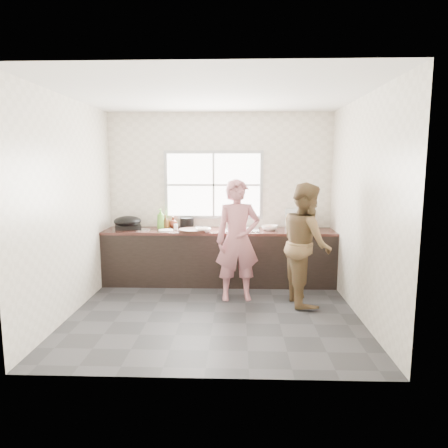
{
  "coord_description": "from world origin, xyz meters",
  "views": [
    {
      "loc": [
        0.29,
        -4.89,
        1.88
      ],
      "look_at": [
        0.1,
        0.65,
        1.05
      ],
      "focal_mm": 32.0,
      "sensor_mm": 36.0,
      "label": 1
    }
  ],
  "objects_px": {
    "dish_rack": "(300,218)",
    "pot_lid_left": "(143,230)",
    "woman": "(238,244)",
    "bowl_crabs": "(270,228)",
    "bottle_brown_short": "(173,223)",
    "person_side": "(306,244)",
    "bowl_held": "(243,229)",
    "wok": "(128,221)",
    "cutting_board": "(193,230)",
    "plate_food": "(166,230)",
    "bowl_mince": "(203,230)",
    "glass_jar": "(176,227)",
    "bottle_brown_tall": "(166,223)",
    "pot_lid_right": "(171,227)",
    "black_pot": "(187,223)",
    "bottle_green": "(161,219)",
    "burner": "(128,226)"
  },
  "relations": [
    {
      "from": "bottle_green",
      "to": "bottle_brown_short",
      "type": "xyz_separation_m",
      "value": [
        0.19,
        0.09,
        -0.08
      ]
    },
    {
      "from": "bottle_brown_tall",
      "to": "bottle_brown_short",
      "type": "distance_m",
      "value": 0.13
    },
    {
      "from": "bottle_brown_tall",
      "to": "pot_lid_right",
      "type": "relative_size",
      "value": 0.91
    },
    {
      "from": "burner",
      "to": "pot_lid_right",
      "type": "relative_size",
      "value": 1.83
    },
    {
      "from": "woman",
      "to": "plate_food",
      "type": "height_order",
      "value": "woman"
    },
    {
      "from": "plate_food",
      "to": "wok",
      "type": "bearing_deg",
      "value": 174.2
    },
    {
      "from": "bowl_crabs",
      "to": "cutting_board",
      "type": "bearing_deg",
      "value": -171.5
    },
    {
      "from": "plate_food",
      "to": "dish_rack",
      "type": "bearing_deg",
      "value": 8.85
    },
    {
      "from": "bowl_mince",
      "to": "bottle_green",
      "type": "bearing_deg",
      "value": 158.64
    },
    {
      "from": "person_side",
      "to": "pot_lid_left",
      "type": "xyz_separation_m",
      "value": [
        -2.41,
        0.81,
        0.04
      ]
    },
    {
      "from": "black_pot",
      "to": "bottle_brown_short",
      "type": "xyz_separation_m",
      "value": [
        -0.21,
        -0.07,
        0.01
      ]
    },
    {
      "from": "bowl_crabs",
      "to": "dish_rack",
      "type": "height_order",
      "value": "dish_rack"
    },
    {
      "from": "dish_rack",
      "to": "bottle_green",
      "type": "bearing_deg",
      "value": -161.95
    },
    {
      "from": "plate_food",
      "to": "glass_jar",
      "type": "height_order",
      "value": "glass_jar"
    },
    {
      "from": "bowl_mince",
      "to": "pot_lid_left",
      "type": "height_order",
      "value": "bowl_mince"
    },
    {
      "from": "bowl_crabs",
      "to": "black_pot",
      "type": "height_order",
      "value": "black_pot"
    },
    {
      "from": "dish_rack",
      "to": "pot_lid_left",
      "type": "height_order",
      "value": "dish_rack"
    },
    {
      "from": "black_pot",
      "to": "pot_lid_right",
      "type": "bearing_deg",
      "value": 180.0
    },
    {
      "from": "person_side",
      "to": "pot_lid_right",
      "type": "xyz_separation_m",
      "value": [
        -2.02,
        1.11,
        0.04
      ]
    },
    {
      "from": "woman",
      "to": "bottle_green",
      "type": "bearing_deg",
      "value": 138.23
    },
    {
      "from": "bottle_brown_short",
      "to": "person_side",
      "type": "bearing_deg",
      "value": -27.81
    },
    {
      "from": "bowl_held",
      "to": "wok",
      "type": "bearing_deg",
      "value": 178.58
    },
    {
      "from": "burner",
      "to": "pot_lid_left",
      "type": "xyz_separation_m",
      "value": [
        0.28,
        -0.17,
        -0.02
      ]
    },
    {
      "from": "dish_rack",
      "to": "pot_lid_left",
      "type": "relative_size",
      "value": 1.79
    },
    {
      "from": "woman",
      "to": "glass_jar",
      "type": "relative_size",
      "value": 17.54
    },
    {
      "from": "plate_food",
      "to": "glass_jar",
      "type": "xyz_separation_m",
      "value": [
        0.13,
        0.14,
        0.04
      ]
    },
    {
      "from": "bowl_mince",
      "to": "pot_lid_left",
      "type": "distance_m",
      "value": 0.97
    },
    {
      "from": "woman",
      "to": "bottle_green",
      "type": "xyz_separation_m",
      "value": [
        -1.23,
        0.83,
        0.24
      ]
    },
    {
      "from": "bowl_held",
      "to": "bottle_brown_tall",
      "type": "xyz_separation_m",
      "value": [
        -1.24,
        0.2,
        0.07
      ]
    },
    {
      "from": "woman",
      "to": "bowl_crabs",
      "type": "xyz_separation_m",
      "value": [
        0.5,
        0.75,
        0.11
      ]
    },
    {
      "from": "cutting_board",
      "to": "dish_rack",
      "type": "distance_m",
      "value": 1.74
    },
    {
      "from": "cutting_board",
      "to": "bottle_green",
      "type": "relative_size",
      "value": 1.32
    },
    {
      "from": "cutting_board",
      "to": "bowl_mince",
      "type": "relative_size",
      "value": 1.79
    },
    {
      "from": "woman",
      "to": "bottle_green",
      "type": "distance_m",
      "value": 1.5
    },
    {
      "from": "plate_food",
      "to": "dish_rack",
      "type": "relative_size",
      "value": 0.53
    },
    {
      "from": "bottle_brown_tall",
      "to": "bowl_held",
      "type": "bearing_deg",
      "value": -9.29
    },
    {
      "from": "bowl_held",
      "to": "woman",
      "type": "bearing_deg",
      "value": -97.21
    },
    {
      "from": "plate_food",
      "to": "pot_lid_left",
      "type": "bearing_deg",
      "value": 169.85
    },
    {
      "from": "dish_rack",
      "to": "pot_lid_left",
      "type": "distance_m",
      "value": 2.5
    },
    {
      "from": "cutting_board",
      "to": "bottle_brown_short",
      "type": "xyz_separation_m",
      "value": [
        -0.35,
        0.35,
        0.06
      ]
    },
    {
      "from": "woman",
      "to": "wok",
      "type": "bearing_deg",
      "value": 150.34
    },
    {
      "from": "pot_lid_right",
      "to": "person_side",
      "type": "bearing_deg",
      "value": -28.76
    },
    {
      "from": "bottle_green",
      "to": "wok",
      "type": "height_order",
      "value": "bottle_green"
    },
    {
      "from": "cutting_board",
      "to": "bottle_brown_short",
      "type": "bearing_deg",
      "value": 135.09
    },
    {
      "from": "bowl_mince",
      "to": "bowl_crabs",
      "type": "height_order",
      "value": "bowl_crabs"
    },
    {
      "from": "bowl_crabs",
      "to": "dish_rack",
      "type": "relative_size",
      "value": 0.46
    },
    {
      "from": "bowl_held",
      "to": "pot_lid_right",
      "type": "bearing_deg",
      "value": 163.84
    },
    {
      "from": "pot_lid_right",
      "to": "black_pot",
      "type": "bearing_deg",
      "value": 0.0
    },
    {
      "from": "bowl_held",
      "to": "plate_food",
      "type": "height_order",
      "value": "bowl_held"
    },
    {
      "from": "bowl_crabs",
      "to": "person_side",
      "type": "bearing_deg",
      "value": -63.74
    }
  ]
}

